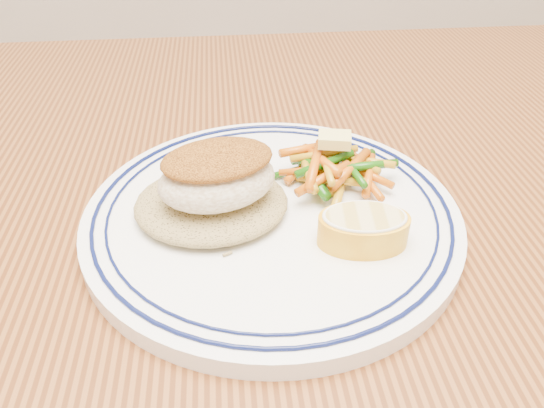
{
  "coord_description": "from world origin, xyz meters",
  "views": [
    {
      "loc": [
        -0.01,
        -0.35,
        1.01
      ],
      "look_at": [
        0.02,
        -0.02,
        0.77
      ],
      "focal_mm": 35.0,
      "sensor_mm": 36.0,
      "label": 1
    }
  ],
  "objects": [
    {
      "name": "butter_pat",
      "position": [
        0.08,
        0.03,
        0.8
      ],
      "size": [
        0.03,
        0.03,
        0.01
      ],
      "primitive_type": "cube",
      "rotation": [
        0.0,
        0.0,
        -0.2
      ],
      "color": "#EDDE74",
      "rests_on": "vegetable_pile"
    },
    {
      "name": "lemon_wedge",
      "position": [
        0.08,
        -0.06,
        0.78
      ],
      "size": [
        0.07,
        0.06,
        0.03
      ],
      "color": "yellow",
      "rests_on": "plate"
    },
    {
      "name": "fish_fillet",
      "position": [
        -0.02,
        -0.02,
        0.8
      ],
      "size": [
        0.1,
        0.08,
        0.04
      ],
      "color": "beige",
      "rests_on": "rice_pilaf"
    },
    {
      "name": "dining_table",
      "position": [
        0.0,
        0.0,
        0.65
      ],
      "size": [
        1.5,
        0.9,
        0.75
      ],
      "color": "#542910",
      "rests_on": "ground"
    },
    {
      "name": "plate",
      "position": [
        0.02,
        -0.02,
        0.76
      ],
      "size": [
        0.29,
        0.29,
        0.02
      ],
      "color": "white",
      "rests_on": "dining_table"
    },
    {
      "name": "vegetable_pile",
      "position": [
        0.07,
        0.02,
        0.78
      ],
      "size": [
        0.1,
        0.1,
        0.03
      ],
      "color": "#B88513",
      "rests_on": "plate"
    },
    {
      "name": "rice_pilaf",
      "position": [
        -0.03,
        -0.01,
        0.78
      ],
      "size": [
        0.12,
        0.1,
        0.02
      ],
      "primitive_type": "ellipsoid",
      "color": "olive",
      "rests_on": "plate"
    }
  ]
}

